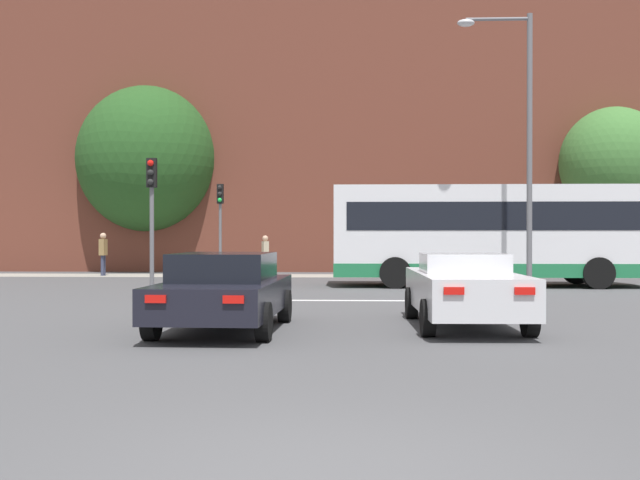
# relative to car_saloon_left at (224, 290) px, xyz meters

# --- Properties ---
(ground_plane) EXTENTS (400.00, 400.00, 0.00)m
(ground_plane) POSITION_rel_car_saloon_left_xyz_m (2.15, -8.50, -0.72)
(ground_plane) COLOR #474749
(stop_line_strip) EXTENTS (8.36, 0.30, 0.01)m
(stop_line_strip) POSITION_rel_car_saloon_left_xyz_m (2.15, 6.54, -0.72)
(stop_line_strip) COLOR silver
(stop_line_strip) RESTS_ON ground_plane
(far_pavement) EXTENTS (69.29, 2.50, 0.01)m
(far_pavement) POSITION_rel_car_saloon_left_xyz_m (2.15, 18.62, -0.71)
(far_pavement) COLOR gray
(far_pavement) RESTS_ON ground_plane
(brick_civic_building) EXTENTS (37.14, 12.85, 21.17)m
(brick_civic_building) POSITION_rel_car_saloon_left_xyz_m (-1.04, 28.01, 8.70)
(brick_civic_building) COLOR brown
(brick_civic_building) RESTS_ON ground_plane
(car_saloon_left) EXTENTS (2.16, 4.68, 1.39)m
(car_saloon_left) POSITION_rel_car_saloon_left_xyz_m (0.00, 0.00, 0.00)
(car_saloon_left) COLOR black
(car_saloon_left) RESTS_ON ground_plane
(car_roadster_right) EXTENTS (2.01, 4.78, 1.36)m
(car_roadster_right) POSITION_rel_car_saloon_left_xyz_m (4.38, 0.79, -0.01)
(car_roadster_right) COLOR silver
(car_roadster_right) RESTS_ON ground_plane
(bus_crossing_lead) EXTENTS (10.26, 2.78, 3.29)m
(bus_crossing_lead) POSITION_rel_car_saloon_left_xyz_m (6.77, 12.45, 1.05)
(bus_crossing_lead) COLOR silver
(bus_crossing_lead) RESTS_ON ground_plane
(traffic_light_far_left) EXTENTS (0.26, 0.31, 3.77)m
(traffic_light_far_left) POSITION_rel_car_saloon_left_xyz_m (-3.18, 18.33, 1.84)
(traffic_light_far_left) COLOR slate
(traffic_light_far_left) RESTS_ON ground_plane
(traffic_light_near_left) EXTENTS (0.26, 0.31, 3.80)m
(traffic_light_near_left) POSITION_rel_car_saloon_left_xyz_m (-3.21, 7.42, 1.85)
(traffic_light_near_left) COLOR slate
(traffic_light_near_left) RESTS_ON ground_plane
(traffic_light_far_right) EXTENTS (0.26, 0.31, 3.71)m
(traffic_light_far_right) POSITION_rel_car_saloon_left_xyz_m (7.60, 17.99, 1.80)
(traffic_light_far_right) COLOR slate
(traffic_light_far_right) RESTS_ON ground_plane
(street_lamp_junction) EXTENTS (2.17, 0.36, 8.13)m
(street_lamp_junction) POSITION_rel_car_saloon_left_xyz_m (7.06, 9.32, 4.18)
(street_lamp_junction) COLOR slate
(street_lamp_junction) RESTS_ON ground_plane
(pedestrian_waiting) EXTENTS (0.45, 0.34, 1.82)m
(pedestrian_waiting) POSITION_rel_car_saloon_left_xyz_m (8.41, 18.80, 0.36)
(pedestrian_waiting) COLOR black
(pedestrian_waiting) RESTS_ON ground_plane
(pedestrian_walking_east) EXTENTS (0.34, 0.45, 1.66)m
(pedestrian_walking_east) POSITION_rel_car_saloon_left_xyz_m (-1.38, 18.77, 0.25)
(pedestrian_walking_east) COLOR brown
(pedestrian_walking_east) RESTS_ON ground_plane
(pedestrian_walking_west) EXTENTS (0.25, 0.42, 1.77)m
(pedestrian_walking_west) POSITION_rel_car_saloon_left_xyz_m (-8.02, 18.28, 0.33)
(pedestrian_walking_west) COLOR #333851
(pedestrian_walking_west) RESTS_ON ground_plane
(tree_by_building) EXTENTS (6.34, 6.34, 8.49)m
(tree_by_building) POSITION_rel_car_saloon_left_xyz_m (-7.20, 22.10, 4.43)
(tree_by_building) COLOR #4C3823
(tree_by_building) RESTS_ON ground_plane
(tree_kerbside) EXTENTS (4.59, 4.59, 7.22)m
(tree_kerbside) POSITION_rel_car_saloon_left_xyz_m (13.52, 21.01, 4.08)
(tree_kerbside) COLOR #4C3823
(tree_kerbside) RESTS_ON ground_plane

